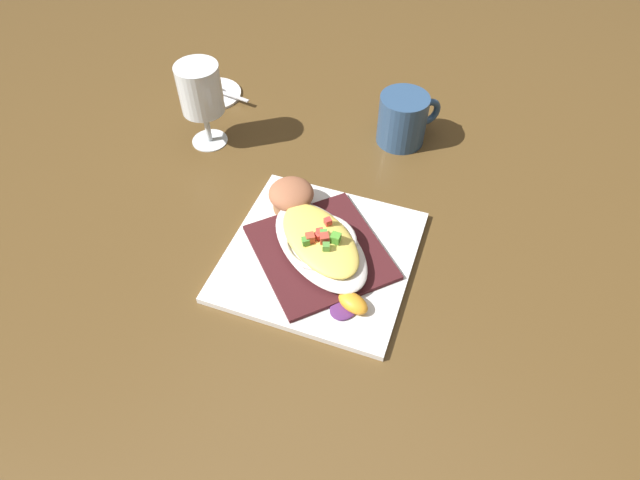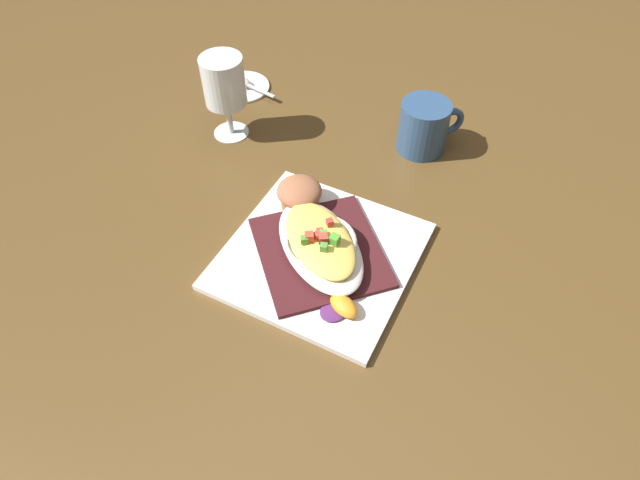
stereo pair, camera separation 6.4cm
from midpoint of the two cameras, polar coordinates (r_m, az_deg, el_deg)
name	(u,v)px [view 1 (the left image)]	position (r m, az deg, el deg)	size (l,w,h in m)	color
ground_plane	(320,258)	(0.80, -2.30, -2.00)	(2.60, 2.60, 0.00)	brown
square_plate	(320,256)	(0.79, -2.31, -1.77)	(0.27, 0.27, 0.01)	white
folded_napkin	(320,252)	(0.79, -2.33, -1.38)	(0.19, 0.17, 0.01)	#43181C
gratin_dish	(320,243)	(0.77, -2.37, -0.42)	(0.19, 0.22, 0.05)	silver
muffin	(291,196)	(0.84, -5.25, 4.53)	(0.07, 0.07, 0.05)	#9B6840
orange_garnish	(351,304)	(0.73, 0.73, -6.92)	(0.05, 0.06, 0.02)	#552762
coffee_mug	(404,122)	(0.97, 7.00, 12.26)	(0.11, 0.09, 0.09)	#2E4D75
stemmed_glass	(201,93)	(0.96, -14.47, 14.74)	(0.07, 0.07, 0.15)	white
creamer_saucer	(213,93)	(1.13, -12.96, 14.89)	(0.11, 0.11, 0.01)	white
spoon	(214,89)	(1.12, -12.87, 15.26)	(0.03, 0.11, 0.01)	silver
creamer_cup_0	(201,84)	(1.14, -14.10, 15.71)	(0.02, 0.02, 0.02)	white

